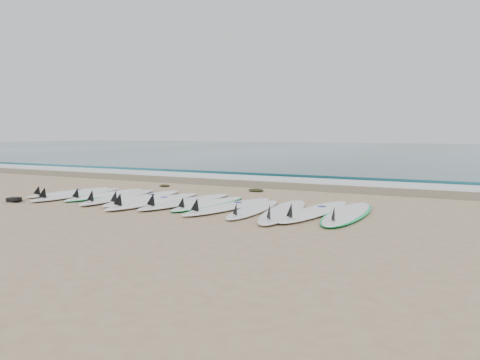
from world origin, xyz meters
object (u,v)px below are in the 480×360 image
at_px(surfboard_6, 185,201).
at_px(surfboard_0, 68,192).
at_px(surfboard_12, 347,213).
at_px(leash_coil, 14,199).

bearing_deg(surfboard_6, surfboard_0, -173.53).
bearing_deg(surfboard_12, surfboard_6, -179.02).
bearing_deg(surfboard_12, surfboard_0, 179.34).
relative_size(surfboard_6, surfboard_12, 1.02).
bearing_deg(surfboard_6, surfboard_12, 9.71).
height_order(surfboard_12, leash_coil, surfboard_12).
height_order(surfboard_0, surfboard_12, surfboard_12).
height_order(surfboard_0, leash_coil, surfboard_0).
relative_size(surfboard_6, leash_coil, 6.21).
distance_m(surfboard_0, surfboard_6, 3.39).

